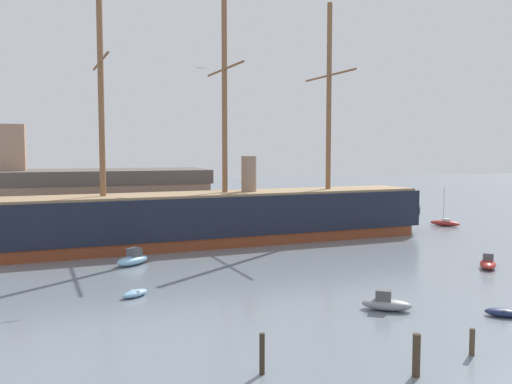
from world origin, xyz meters
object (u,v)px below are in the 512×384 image
at_px(sailboat_distant_centre, 251,222).
at_px(dinghy_mid_left, 135,293).
at_px(mooring_piling_nearest, 472,342).
at_px(dockside_warehouse_left, 65,202).
at_px(dinghy_foreground_right, 504,313).
at_px(motorboat_alongside_bow, 133,259).
at_px(tall_ship, 225,216).
at_px(motorboat_far_left, 7,239).
at_px(sailboat_far_right, 445,223).
at_px(mooring_piling_right_pair, 416,355).
at_px(motorboat_near_centre, 386,303).
at_px(seagull_in_flight, 201,68).
at_px(mooring_piling_left_pair, 262,354).
at_px(motorboat_mid_right, 488,263).

bearing_deg(sailboat_distant_centre, dinghy_mid_left, -120.40).
bearing_deg(mooring_piling_nearest, dockside_warehouse_left, 112.25).
bearing_deg(dinghy_foreground_right, sailboat_distant_centre, 92.60).
distance_m(dinghy_foreground_right, sailboat_distant_centre, 50.92).
xyz_separation_m(dinghy_foreground_right, dinghy_mid_left, (-24.17, 13.62, -0.01)).
relative_size(motorboat_alongside_bow, sailboat_distant_centre, 0.94).
xyz_separation_m(tall_ship, motorboat_far_left, (-26.11, 8.43, -2.85)).
relative_size(sailboat_far_right, mooring_piling_right_pair, 2.63).
relative_size(tall_ship, motorboat_near_centre, 16.96).
bearing_deg(seagull_in_flight, motorboat_far_left, 133.74).
height_order(dinghy_foreground_right, sailboat_distant_centre, sailboat_distant_centre).
xyz_separation_m(mooring_piling_nearest, mooring_piling_left_pair, (-12.31, 1.32, 0.32)).
distance_m(dinghy_foreground_right, mooring_piling_left_pair, 19.87).
height_order(motorboat_alongside_bow, mooring_piling_right_pair, mooring_piling_right_pair).
bearing_deg(motorboat_far_left, dinghy_mid_left, -67.69).
relative_size(dinghy_foreground_right, motorboat_mid_right, 0.72).
bearing_deg(motorboat_alongside_bow, mooring_piling_right_pair, -71.32).
bearing_deg(mooring_piling_right_pair, tall_ship, 88.18).
bearing_deg(dinghy_mid_left, motorboat_far_left, 112.31).
bearing_deg(dinghy_mid_left, motorboat_near_centre, -29.23).
height_order(motorboat_far_left, mooring_piling_left_pair, mooring_piling_left_pair).
relative_size(sailboat_distant_centre, mooring_piling_nearest, 2.87).
relative_size(tall_ship, mooring_piling_left_pair, 29.50).
bearing_deg(sailboat_far_right, dockside_warehouse_left, 169.38).
height_order(tall_ship, mooring_piling_right_pair, tall_ship).
xyz_separation_m(mooring_piling_right_pair, seagull_in_flight, (-4.52, 29.77, 18.67)).
bearing_deg(dinghy_mid_left, dinghy_foreground_right, -29.40).
relative_size(motorboat_near_centre, motorboat_mid_right, 1.03).
bearing_deg(motorboat_mid_right, motorboat_near_centre, -152.09).
bearing_deg(sailboat_far_right, motorboat_far_left, 176.05).
relative_size(mooring_piling_nearest, mooring_piling_left_pair, 0.71).
bearing_deg(motorboat_alongside_bow, mooring_piling_left_pair, -83.18).
bearing_deg(sailboat_far_right, tall_ship, -173.55).
distance_m(dinghy_foreground_right, dockside_warehouse_left, 58.67).
bearing_deg(tall_ship, dinghy_mid_left, -121.49).
bearing_deg(tall_ship, dinghy_foreground_right, -73.47).
relative_size(motorboat_mid_right, sailboat_far_right, 0.62).
relative_size(motorboat_alongside_bow, seagull_in_flight, 3.47).
bearing_deg(mooring_piling_right_pair, motorboat_near_centre, 65.36).
bearing_deg(dockside_warehouse_left, mooring_piling_nearest, -67.75).
distance_m(dinghy_foreground_right, mooring_piling_nearest, 8.88).
bearing_deg(motorboat_near_centre, dockside_warehouse_left, 116.28).
distance_m(dinghy_foreground_right, motorboat_near_centre, 8.10).
bearing_deg(seagull_in_flight, motorboat_mid_right, -20.05).
relative_size(mooring_piling_nearest, dockside_warehouse_left, 0.04).
bearing_deg(dockside_warehouse_left, sailboat_far_right, -10.62).
bearing_deg(seagull_in_flight, dockside_warehouse_left, 116.17).
distance_m(motorboat_near_centre, seagull_in_flight, 28.68).
distance_m(mooring_piling_nearest, seagull_in_flight, 35.32).
relative_size(dinghy_foreground_right, mooring_piling_right_pair, 1.18).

